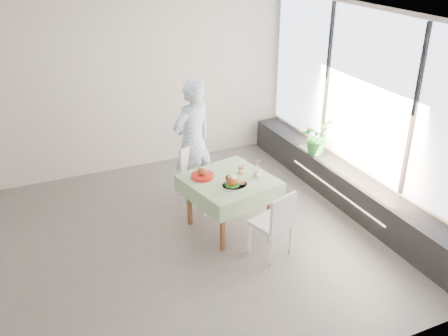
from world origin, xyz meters
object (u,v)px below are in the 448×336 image
chair_far (201,189)px  diner (193,142)px  cafe_table (229,198)px  main_dish (233,182)px  juice_cup_orange (241,169)px  potted_plant (316,137)px  chair_near (271,235)px

chair_far → diner: (-0.01, 0.25, 0.64)m
cafe_table → main_dish: 0.41m
juice_cup_orange → potted_plant: bearing=20.9°
diner → chair_near: bearing=81.0°
cafe_table → main_dish: size_ratio=3.61×
cafe_table → main_dish: (-0.04, -0.22, 0.34)m
juice_cup_orange → potted_plant: potted_plant is taller
diner → potted_plant: 1.96m
diner → potted_plant: bearing=151.8°
cafe_table → juice_cup_orange: size_ratio=4.93×
chair_near → main_dish: bearing=115.1°
cafe_table → chair_near: (0.22, -0.77, -0.19)m
main_dish → potted_plant: bearing=26.1°
cafe_table → chair_far: bearing=101.2°
diner → juice_cup_orange: 0.93m
main_dish → potted_plant: size_ratio=0.64×
diner → juice_cup_orange: bearing=91.8°
chair_near → diner: diner is taller
chair_near → cafe_table: bearing=105.7°
cafe_table → diner: (-0.14, 0.93, 0.46)m
chair_near → diner: bearing=101.9°
main_dish → diner: bearing=95.1°
chair_far → chair_near: (0.35, -1.45, -0.01)m
cafe_table → chair_far: 0.71m
main_dish → chair_near: bearing=-64.9°
chair_far → main_dish: (0.09, -0.90, 0.51)m
chair_far → diner: diner is taller
juice_cup_orange → diner: bearing=112.8°
chair_near → main_dish: main_dish is taller
cafe_table → potted_plant: 1.95m
cafe_table → chair_near: bearing=-74.3°
cafe_table → potted_plant: potted_plant is taller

